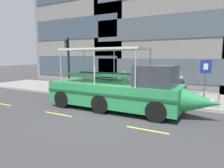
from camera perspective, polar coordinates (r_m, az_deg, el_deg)
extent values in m
plane|color=#3D3D3F|center=(10.36, -0.75, -8.82)|extent=(120.00, 120.00, 0.00)
cube|color=gray|center=(15.34, 9.46, -3.12)|extent=(32.00, 4.80, 0.18)
cube|color=#B2ADA3|center=(13.05, 5.90, -4.97)|extent=(32.00, 0.18, 0.18)
cube|color=#DBD64C|center=(14.48, -29.15, -5.01)|extent=(1.80, 0.12, 0.01)
cube|color=#DBD64C|center=(10.83, -15.13, -8.33)|extent=(1.80, 0.12, 0.01)
cube|color=#DBD64C|center=(8.43, 10.02, -12.85)|extent=(1.80, 0.12, 0.01)
cube|color=#3D4C5B|center=(21.98, -10.84, 5.06)|extent=(10.47, 0.06, 2.18)
cube|color=#3D4C5B|center=(22.17, -11.11, 15.34)|extent=(10.47, 0.06, 2.18)
cube|color=#4C5660|center=(17.79, 12.14, 3.90)|extent=(11.58, 0.06, 2.00)
cube|color=#4C5660|center=(17.92, 12.48, 15.57)|extent=(11.58, 0.06, 2.00)
cylinder|color=gray|center=(13.52, 3.27, -0.69)|extent=(11.49, 0.07, 0.07)
cylinder|color=gray|center=(13.59, 3.26, -2.35)|extent=(11.49, 0.06, 0.06)
cylinder|color=gray|center=(16.81, -14.79, -0.65)|extent=(0.09, 0.09, 0.79)
cylinder|color=gray|center=(15.58, -9.62, -1.15)|extent=(0.09, 0.09, 0.79)
cylinder|color=gray|center=(14.49, -3.62, -1.72)|extent=(0.09, 0.09, 0.79)
cylinder|color=gray|center=(13.59, 3.26, -2.35)|extent=(0.09, 0.09, 0.79)
cylinder|color=gray|center=(12.91, 11.00, -3.01)|extent=(0.09, 0.09, 0.79)
cylinder|color=gray|center=(12.49, 19.43, -3.67)|extent=(0.09, 0.09, 0.79)
cylinder|color=gray|center=(12.36, 28.25, -4.28)|extent=(0.09, 0.09, 0.79)
cylinder|color=black|center=(16.67, -12.30, 5.45)|extent=(0.16, 0.16, 4.32)
cube|color=black|center=(16.54, -12.92, 10.99)|extent=(0.24, 0.20, 0.72)
sphere|color=red|center=(16.47, -13.20, 11.77)|extent=(0.14, 0.14, 0.14)
sphere|color=gold|center=(16.45, -13.18, 11.00)|extent=(0.14, 0.14, 0.14)
sphere|color=green|center=(16.44, -13.15, 10.24)|extent=(0.14, 0.14, 0.14)
cylinder|color=#4C4F54|center=(12.96, 25.09, 0.42)|extent=(0.08, 0.08, 2.57)
cube|color=navy|center=(12.84, 25.31, 4.54)|extent=(0.60, 0.04, 0.76)
cube|color=white|center=(12.82, 25.31, 4.54)|extent=(0.24, 0.01, 0.36)
torus|color=black|center=(16.21, -10.56, -0.98)|extent=(0.70, 0.04, 0.70)
torus|color=black|center=(16.88, -13.32, -0.72)|extent=(0.70, 0.04, 0.70)
cylinder|color=black|center=(16.52, -11.98, -0.31)|extent=(0.95, 0.04, 0.04)
cylinder|color=black|center=(16.61, -12.47, 0.21)|extent=(0.19, 0.04, 0.51)
cube|color=black|center=(16.61, -12.60, 1.18)|extent=(0.20, 0.08, 0.06)
cylinder|color=#A5A5AA|center=(16.17, -10.72, 0.77)|extent=(0.03, 0.46, 0.03)
cube|color=#2D9351|center=(11.31, 0.49, -2.75)|extent=(7.47, 2.53, 1.24)
cone|color=#2D9351|center=(10.07, 24.26, -4.75)|extent=(1.68, 1.17, 1.17)
cylinder|color=#2D9351|center=(13.44, -13.74, -1.30)|extent=(0.37, 1.17, 1.17)
cube|color=#19512C|center=(10.18, -2.88, -3.05)|extent=(7.47, 0.04, 0.12)
sphere|color=white|center=(10.05, 26.67, -4.63)|extent=(0.22, 0.22, 0.22)
cube|color=#33383D|center=(10.26, 12.59, 2.38)|extent=(1.87, 2.13, 1.03)
cube|color=silver|center=(11.40, -2.02, 9.92)|extent=(4.85, 2.33, 0.10)
cylinder|color=#B2B2B7|center=(11.49, 10.89, 4.96)|extent=(0.07, 0.07, 1.83)
cylinder|color=#B2B2B7|center=(9.39, 6.79, 4.46)|extent=(0.07, 0.07, 1.83)
cylinder|color=#B2B2B7|center=(12.38, 0.61, 5.29)|extent=(0.07, 0.07, 1.83)
cylinder|color=#B2B2B7|center=(10.46, -5.08, 4.81)|extent=(0.07, 0.07, 1.83)
cylinder|color=#B2B2B7|center=(13.60, -8.06, 5.43)|extent=(0.07, 0.07, 1.83)
cylinder|color=#B2B2B7|center=(11.88, -14.45, 4.94)|extent=(0.07, 0.07, 1.83)
cube|color=#19512C|center=(11.96, -0.52, 2.98)|extent=(4.46, 0.28, 0.12)
cube|color=#19512C|center=(10.92, -3.59, 2.51)|extent=(4.46, 0.28, 0.12)
cylinder|color=black|center=(11.53, 15.74, -4.84)|extent=(1.00, 0.28, 1.00)
cylinder|color=black|center=(9.33, 12.57, -7.69)|extent=(1.00, 0.28, 1.00)
cylinder|color=black|center=(12.49, 2.23, -3.59)|extent=(1.00, 0.28, 1.00)
cylinder|color=black|center=(10.49, -3.40, -5.79)|extent=(1.00, 0.28, 1.00)
cylinder|color=black|center=(13.82, -7.57, -2.56)|extent=(1.00, 0.28, 1.00)
cylinder|color=black|center=(12.04, -14.07, -4.25)|extent=(1.00, 0.28, 1.00)
cylinder|color=#1E2338|center=(13.58, 19.33, -2.82)|extent=(0.10, 0.10, 0.78)
cylinder|color=#1E2338|center=(13.65, 18.75, -2.74)|extent=(0.10, 0.10, 0.78)
cube|color=#38383D|center=(13.51, 19.17, -0.01)|extent=(0.33, 0.24, 0.55)
cylinder|color=#38383D|center=(13.44, 19.90, -0.21)|extent=(0.07, 0.07, 0.49)
cylinder|color=#38383D|center=(13.60, 18.43, -0.05)|extent=(0.07, 0.07, 0.49)
sphere|color=tan|center=(13.47, 19.24, 1.68)|extent=(0.21, 0.21, 0.21)
cylinder|color=#47423D|center=(13.82, 8.32, -2.34)|extent=(0.09, 0.09, 0.75)
cylinder|color=#47423D|center=(13.88, 8.88, -2.31)|extent=(0.09, 0.09, 0.75)
cube|color=#236B47|center=(13.76, 8.65, 0.29)|extent=(0.31, 0.31, 0.53)
cylinder|color=#236B47|center=(13.69, 7.95, 0.15)|extent=(0.06, 0.06, 0.48)
cylinder|color=#236B47|center=(13.84, 9.35, 0.21)|extent=(0.06, 0.06, 0.48)
sphere|color=#936B4C|center=(13.71, 8.69, 1.89)|extent=(0.21, 0.21, 0.21)
cylinder|color=#47423D|center=(15.15, 4.00, -1.19)|extent=(0.11, 0.11, 0.85)
cylinder|color=#47423D|center=(15.13, 3.36, -1.20)|extent=(0.11, 0.11, 0.85)
cube|color=#236B47|center=(15.04, 3.70, 1.55)|extent=(0.37, 0.33, 0.60)
cylinder|color=#236B47|center=(15.07, 4.50, 1.44)|extent=(0.07, 0.07, 0.54)
cylinder|color=#236B47|center=(15.02, 2.90, 1.43)|extent=(0.07, 0.07, 0.54)
sphere|color=#936B4C|center=(15.00, 3.72, 3.24)|extent=(0.23, 0.23, 0.23)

